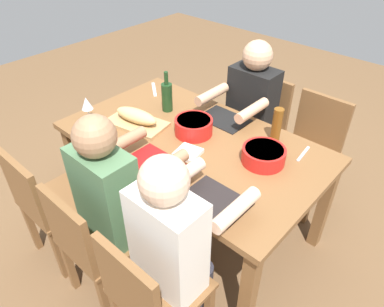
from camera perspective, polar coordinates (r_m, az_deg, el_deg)
name	(u,v)px	position (r m, az deg, el deg)	size (l,w,h in m)	color
ground_plane	(192,220)	(2.72, 0.00, -10.69)	(8.00, 8.00, 0.00)	brown
dining_table	(192,150)	(2.28, 0.00, 0.53)	(1.66, 0.97, 0.74)	brown
chair_near_center	(91,242)	(2.04, -15.90, -13.49)	(0.40, 0.40, 0.85)	brown
diner_near_center	(113,195)	(1.94, -12.54, -6.55)	(0.41, 0.53, 1.20)	#2D2D38
chair_far_center	(259,124)	(2.93, 10.72, 4.71)	(0.40, 0.40, 0.85)	brown
diner_far_center	(248,109)	(2.68, 9.06, 7.10)	(0.41, 0.53, 1.20)	#2D2D38
chair_near_right	(148,294)	(1.80, -7.03, -21.48)	(0.40, 0.40, 0.85)	brown
diner_near_right	(174,241)	(1.69, -2.84, -13.83)	(0.41, 0.53, 1.20)	#2D2D38
chair_near_left	(47,202)	(2.34, -22.27, -7.18)	(0.40, 0.40, 0.85)	brown
chair_far_right	(311,146)	(2.77, 18.57, 1.20)	(0.40, 0.40, 0.85)	brown
serving_bowl_pasta	(194,125)	(2.26, 0.26, 4.52)	(0.24, 0.24, 0.10)	red
serving_bowl_greens	(264,154)	(2.06, 11.44, -0.14)	(0.25, 0.25, 0.09)	red
cutting_board	(137,123)	(2.41, -8.83, 4.88)	(0.40, 0.22, 0.02)	tan
bread_loaf	(136,116)	(2.38, -8.95, 6.00)	(0.32, 0.11, 0.09)	tan
wine_bottle	(167,96)	(2.50, -4.04, 9.15)	(0.08, 0.08, 0.29)	#193819
beer_bottle	(277,125)	(2.23, 13.46, 4.50)	(0.06, 0.06, 0.22)	brown
wine_glass	(87,104)	(2.48, -16.56, 7.59)	(0.08, 0.08, 0.17)	silver
placemat_near_center	(154,163)	(2.05, -6.15, -1.49)	(0.32, 0.23, 0.01)	maroon
placemat_far_center	(224,119)	(2.45, 5.17, 5.54)	(0.32, 0.23, 0.01)	black
placemat_near_right	(215,200)	(1.81, 3.80, -7.49)	(0.32, 0.23, 0.01)	black
fork_far_right	(303,154)	(2.20, 17.45, -0.05)	(0.02, 0.17, 0.01)	silver
carving_knife	(154,89)	(2.84, -6.11, 10.22)	(0.23, 0.02, 0.01)	silver
napkin_stack	(188,153)	(2.10, -0.62, 0.11)	(0.14, 0.14, 0.02)	white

